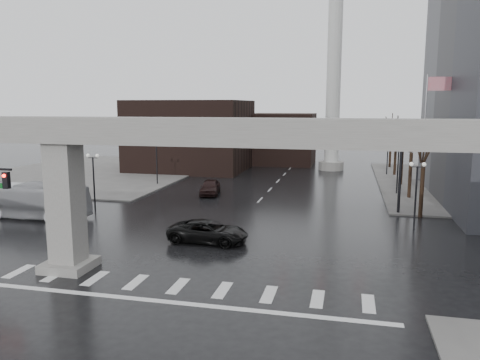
{
  "coord_description": "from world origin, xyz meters",
  "views": [
    {
      "loc": [
        8.42,
        -22.86,
        9.34
      ],
      "look_at": [
        1.57,
        6.48,
        4.5
      ],
      "focal_mm": 35.0,
      "sensor_mm": 36.0,
      "label": 1
    }
  ],
  "objects_px": {
    "pickup_truck": "(208,232)",
    "signal_mast_arm": "(356,146)",
    "far_car": "(210,187)",
    "city_bus": "(27,200)"
  },
  "relations": [
    {
      "from": "signal_mast_arm",
      "to": "pickup_truck",
      "type": "height_order",
      "value": "signal_mast_arm"
    },
    {
      "from": "pickup_truck",
      "to": "signal_mast_arm",
      "type": "bearing_deg",
      "value": -36.94
    },
    {
      "from": "far_car",
      "to": "signal_mast_arm",
      "type": "bearing_deg",
      "value": -27.6
    },
    {
      "from": "pickup_truck",
      "to": "far_car",
      "type": "bearing_deg",
      "value": 18.66
    },
    {
      "from": "signal_mast_arm",
      "to": "far_car",
      "type": "relative_size",
      "value": 2.59
    },
    {
      "from": "city_bus",
      "to": "far_car",
      "type": "xyz_separation_m",
      "value": [
        11.9,
        13.3,
        -0.69
      ]
    },
    {
      "from": "pickup_truck",
      "to": "city_bus",
      "type": "bearing_deg",
      "value": 80.77
    },
    {
      "from": "signal_mast_arm",
      "to": "city_bus",
      "type": "distance_m",
      "value": 28.22
    },
    {
      "from": "signal_mast_arm",
      "to": "far_car",
      "type": "distance_m",
      "value": 16.23
    },
    {
      "from": "pickup_truck",
      "to": "far_car",
      "type": "height_order",
      "value": "far_car"
    }
  ]
}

